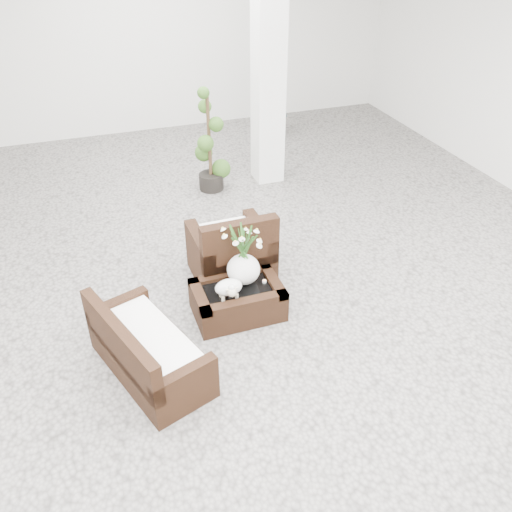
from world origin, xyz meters
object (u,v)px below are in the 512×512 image
object	(u,v)px
loveseat	(149,343)
topiary	(209,141)
coffee_table	(238,301)
armchair	(230,243)

from	to	relation	value
loveseat	topiary	world-z (taller)	topiary
loveseat	topiary	xyz separation A→B (m)	(1.50, 3.41, 0.41)
coffee_table	armchair	world-z (taller)	armchair
armchair	topiary	world-z (taller)	topiary
coffee_table	loveseat	distance (m)	1.13
coffee_table	loveseat	xyz separation A→B (m)	(-0.99, -0.52, 0.18)
armchair	loveseat	bearing A→B (deg)	45.32
loveseat	topiary	bearing A→B (deg)	-43.03
coffee_table	topiary	distance (m)	2.99
armchair	loveseat	size ratio (longest dim) A/B	0.70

